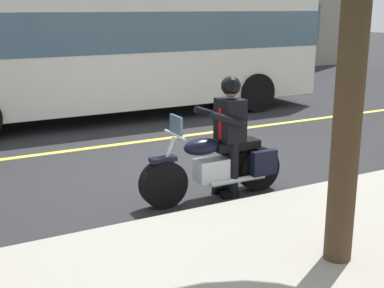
% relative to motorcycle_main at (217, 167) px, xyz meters
% --- Properties ---
extents(ground_plane, '(80.00, 80.00, 0.00)m').
position_rel_motorcycle_main_xyz_m(ground_plane, '(-0.24, -1.44, -0.45)').
color(ground_plane, '#28282B').
extents(lane_center_stripe, '(60.00, 0.16, 0.01)m').
position_rel_motorcycle_main_xyz_m(lane_center_stripe, '(-0.24, -3.44, -0.45)').
color(lane_center_stripe, '#E5DB4C').
rests_on(lane_center_stripe, ground_plane).
extents(motorcycle_main, '(2.21, 0.60, 1.26)m').
position_rel_motorcycle_main_xyz_m(motorcycle_main, '(0.00, 0.00, 0.00)').
color(motorcycle_main, black).
rests_on(motorcycle_main, ground_plane).
extents(rider_main, '(0.62, 0.55, 1.74)m').
position_rel_motorcycle_main_xyz_m(rider_main, '(-0.19, -0.00, 0.58)').
color(rider_main, black).
rests_on(rider_main, ground_plane).
extents(bus_far, '(11.05, 2.70, 3.30)m').
position_rel_motorcycle_main_xyz_m(bus_far, '(-0.56, -6.13, 1.42)').
color(bus_far, white).
rests_on(bus_far, ground_plane).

